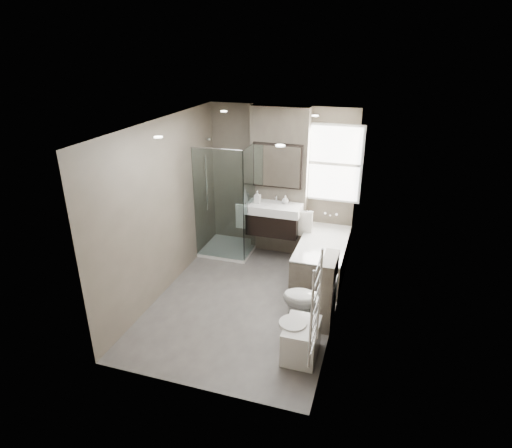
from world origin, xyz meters
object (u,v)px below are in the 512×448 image
at_px(vanity, 274,219).
at_px(bathtub, 322,256).
at_px(toilet, 309,300).
at_px(bidet, 301,339).

bearing_deg(vanity, bathtub, -19.37).
relative_size(toilet, bidet, 1.25).
bearing_deg(vanity, bidet, -67.44).
xyz_separation_m(vanity, bathtub, (0.92, -0.33, -0.43)).
height_order(bathtub, bidet, bidet).
bearing_deg(bidet, bathtub, 92.40).
distance_m(toilet, bidet, 0.72).
xyz_separation_m(vanity, toilet, (0.97, -1.73, -0.38)).
bearing_deg(bidet, toilet, 93.53).
height_order(bathtub, toilet, toilet).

